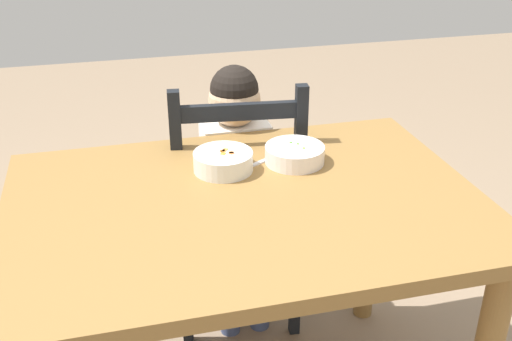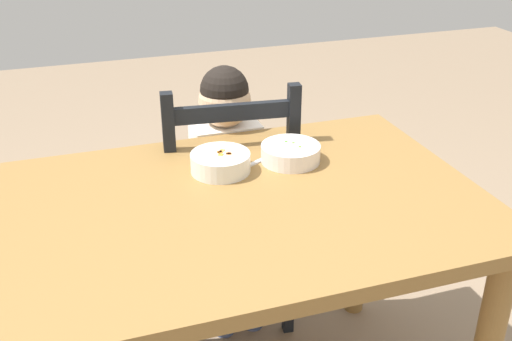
# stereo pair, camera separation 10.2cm
# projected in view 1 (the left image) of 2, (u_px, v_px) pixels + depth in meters

# --- Properties ---
(dining_table) EXTENTS (1.21, 0.85, 0.75)m
(dining_table) POSITION_uv_depth(u_px,v_px,m) (246.00, 237.00, 1.62)
(dining_table) COLOR olive
(dining_table) RESTS_ON ground
(dining_chair) EXTENTS (0.47, 0.47, 0.93)m
(dining_chair) POSITION_uv_depth(u_px,v_px,m) (236.00, 208.00, 2.13)
(dining_chair) COLOR black
(dining_chair) RESTS_ON ground
(child_figure) EXTENTS (0.32, 0.31, 0.95)m
(child_figure) POSITION_uv_depth(u_px,v_px,m) (237.00, 162.00, 2.04)
(child_figure) COLOR white
(child_figure) RESTS_ON ground
(bowl_of_peas) EXTENTS (0.17, 0.17, 0.05)m
(bowl_of_peas) POSITION_uv_depth(u_px,v_px,m) (295.00, 154.00, 1.75)
(bowl_of_peas) COLOR white
(bowl_of_peas) RESTS_ON dining_table
(bowl_of_carrots) EXTENTS (0.17, 0.17, 0.06)m
(bowl_of_carrots) POSITION_uv_depth(u_px,v_px,m) (223.00, 161.00, 1.70)
(bowl_of_carrots) COLOR white
(bowl_of_carrots) RESTS_ON dining_table
(spoon) EXTENTS (0.13, 0.08, 0.01)m
(spoon) POSITION_uv_depth(u_px,v_px,m) (246.00, 167.00, 1.72)
(spoon) COLOR silver
(spoon) RESTS_ON dining_table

